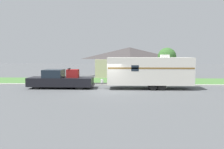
{
  "coord_description": "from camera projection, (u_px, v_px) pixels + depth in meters",
  "views": [
    {
      "loc": [
        1.21,
        -19.98,
        3.4
      ],
      "look_at": [
        0.28,
        1.53,
        1.4
      ],
      "focal_mm": 35.0,
      "sensor_mm": 36.0,
      "label": 1
    }
  ],
  "objects": [
    {
      "name": "pickup_truck",
      "position": [
        60.0,
        80.0,
        21.9
      ],
      "size": [
        6.52,
        2.04,
        2.01
      ],
      "color": "black",
      "rests_on": "ground_plane"
    },
    {
      "name": "ground_plane",
      "position": [
        108.0,
        91.0,
        20.25
      ],
      "size": [
        120.0,
        120.0,
        0.0
      ],
      "primitive_type": "plane",
      "color": "#515456"
    },
    {
      "name": "travel_trailer",
      "position": [
        149.0,
        71.0,
        21.43
      ],
      "size": [
        9.48,
        2.25,
        3.37
      ],
      "color": "black",
      "rests_on": "ground_plane"
    },
    {
      "name": "tree_in_yard",
      "position": [
        167.0,
        57.0,
        26.36
      ],
      "size": [
        2.21,
        2.21,
        4.2
      ],
      "color": "brown",
      "rests_on": "ground_plane"
    },
    {
      "name": "mailbox",
      "position": [
        160.0,
        75.0,
        24.4
      ],
      "size": [
        0.48,
        0.2,
        1.38
      ],
      "color": "brown",
      "rests_on": "ground_plane"
    },
    {
      "name": "lawn_strip",
      "position": [
        112.0,
        81.0,
        27.61
      ],
      "size": [
        80.0,
        7.0,
        0.03
      ],
      "color": "#477538",
      "rests_on": "ground_plane"
    },
    {
      "name": "house_across_street",
      "position": [
        129.0,
        61.0,
        33.69
      ],
      "size": [
        10.73,
        6.7,
        4.47
      ],
      "color": "beige",
      "rests_on": "ground_plane"
    },
    {
      "name": "curb_strip",
      "position": [
        110.0,
        85.0,
        23.97
      ],
      "size": [
        80.0,
        0.3,
        0.14
      ],
      "color": "beige",
      "rests_on": "ground_plane"
    }
  ]
}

